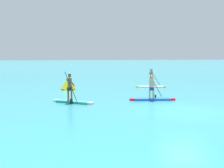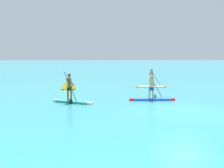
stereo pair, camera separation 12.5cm
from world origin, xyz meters
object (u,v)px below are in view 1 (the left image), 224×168
Objects in this scene: race_marker_buoy at (68,84)px; paddleboarder_far_right at (151,83)px; paddleboarder_mid_center at (152,95)px; paddleboarder_near_left at (72,97)px.

paddleboarder_far_right is at bearing 0.50° from race_marker_buoy.
paddleboarder_far_right is at bearing 79.62° from paddleboarder_mid_center.
paddleboarder_far_right is 1.99× the size of race_marker_buoy.
paddleboarder_mid_center is at bearing 35.64° from paddleboarder_near_left.
race_marker_buoy is (0.23, 7.23, 0.11)m from paddleboarder_near_left.
paddleboarder_mid_center is 1.06× the size of paddleboarder_far_right.
race_marker_buoy is (-7.92, -0.07, 0.06)m from paddleboarder_far_right.
paddleboarder_mid_center reaches higher than race_marker_buoy.
paddleboarder_near_left is 5.36m from paddleboarder_mid_center.
paddleboarder_near_left reaches higher than paddleboarder_mid_center.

